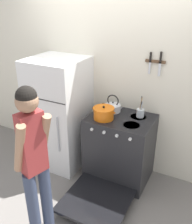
{
  "coord_description": "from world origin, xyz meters",
  "views": [
    {
      "loc": [
        1.29,
        -2.91,
        2.29
      ],
      "look_at": [
        0.03,
        -0.46,
        0.98
      ],
      "focal_mm": 40.0,
      "sensor_mm": 36.0,
      "label": 1
    }
  ],
  "objects_px": {
    "refrigerator": "(60,113)",
    "dutch_oven_pot": "(104,113)",
    "utensil_jar": "(140,112)",
    "stove_range": "(118,150)",
    "tea_kettle": "(113,107)",
    "person": "(34,159)"
  },
  "relations": [
    {
      "from": "stove_range",
      "to": "utensil_jar",
      "type": "distance_m",
      "value": 0.58
    },
    {
      "from": "utensil_jar",
      "to": "person",
      "type": "xyz_separation_m",
      "value": [
        -0.57,
        -1.33,
        -0.03
      ]
    },
    {
      "from": "dutch_oven_pot",
      "to": "utensil_jar",
      "type": "bearing_deg",
      "value": 33.36
    },
    {
      "from": "refrigerator",
      "to": "tea_kettle",
      "type": "xyz_separation_m",
      "value": [
        0.74,
        0.16,
        0.19
      ]
    },
    {
      "from": "tea_kettle",
      "to": "utensil_jar",
      "type": "relative_size",
      "value": 0.95
    },
    {
      "from": "stove_range",
      "to": "person",
      "type": "distance_m",
      "value": 1.31
    },
    {
      "from": "tea_kettle",
      "to": "person",
      "type": "bearing_deg",
      "value": -98.49
    },
    {
      "from": "stove_range",
      "to": "person",
      "type": "xyz_separation_m",
      "value": [
        -0.37,
        -1.16,
        0.48
      ]
    },
    {
      "from": "refrigerator",
      "to": "stove_range",
      "type": "relative_size",
      "value": 1.16
    },
    {
      "from": "tea_kettle",
      "to": "refrigerator",
      "type": "bearing_deg",
      "value": -167.38
    },
    {
      "from": "stove_range",
      "to": "dutch_oven_pot",
      "type": "xyz_separation_m",
      "value": [
        -0.18,
        -0.08,
        0.53
      ]
    },
    {
      "from": "stove_range",
      "to": "tea_kettle",
      "type": "height_order",
      "value": "tea_kettle"
    },
    {
      "from": "utensil_jar",
      "to": "refrigerator",
      "type": "bearing_deg",
      "value": -171.24
    },
    {
      "from": "dutch_oven_pot",
      "to": "tea_kettle",
      "type": "distance_m",
      "value": 0.25
    },
    {
      "from": "refrigerator",
      "to": "person",
      "type": "xyz_separation_m",
      "value": [
        0.54,
        -1.16,
        0.16
      ]
    },
    {
      "from": "refrigerator",
      "to": "utensil_jar",
      "type": "xyz_separation_m",
      "value": [
        1.11,
        0.17,
        0.19
      ]
    },
    {
      "from": "tea_kettle",
      "to": "person",
      "type": "relative_size",
      "value": 0.16
    },
    {
      "from": "dutch_oven_pot",
      "to": "person",
      "type": "height_order",
      "value": "person"
    },
    {
      "from": "refrigerator",
      "to": "tea_kettle",
      "type": "relative_size",
      "value": 5.98
    },
    {
      "from": "refrigerator",
      "to": "dutch_oven_pot",
      "type": "relative_size",
      "value": 5.13
    },
    {
      "from": "dutch_oven_pot",
      "to": "refrigerator",
      "type": "bearing_deg",
      "value": 173.47
    },
    {
      "from": "refrigerator",
      "to": "dutch_oven_pot",
      "type": "xyz_separation_m",
      "value": [
        0.72,
        -0.08,
        0.2
      ]
    }
  ]
}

